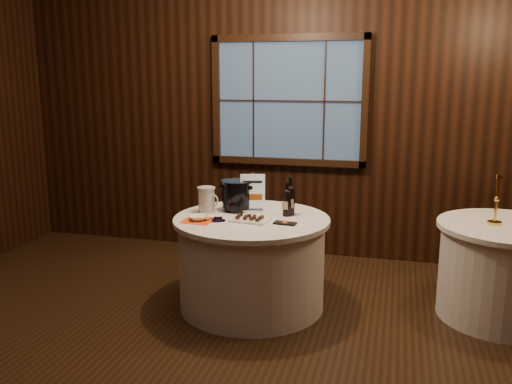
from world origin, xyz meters
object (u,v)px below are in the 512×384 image
(chocolate_plate, at_px, (250,219))
(glass_pitcher, at_px, (207,200))
(port_bottle_left, at_px, (287,201))
(chocolate_box, at_px, (285,223))
(port_bottle_right, at_px, (290,198))
(grape_bunch, at_px, (218,220))
(sign_stand, at_px, (252,198))
(brass_candlestick, at_px, (496,206))
(ice_bucket, at_px, (236,195))
(side_table, at_px, (505,271))
(main_table, at_px, (252,262))
(cracker_bowl, at_px, (199,218))

(chocolate_plate, relative_size, glass_pitcher, 1.49)
(port_bottle_left, distance_m, chocolate_box, 0.29)
(port_bottle_right, xyz_separation_m, glass_pitcher, (-0.70, -0.10, -0.03))
(chocolate_box, distance_m, grape_bunch, 0.53)
(sign_stand, relative_size, brass_candlestick, 0.85)
(grape_bunch, height_order, glass_pitcher, glass_pitcher)
(port_bottle_right, distance_m, ice_bucket, 0.47)
(grape_bunch, bearing_deg, port_bottle_left, 33.79)
(brass_candlestick, bearing_deg, port_bottle_right, -175.54)
(sign_stand, relative_size, chocolate_box, 1.93)
(sign_stand, relative_size, ice_bucket, 1.28)
(port_bottle_right, bearing_deg, chocolate_plate, -146.10)
(side_table, bearing_deg, chocolate_plate, -168.41)
(port_bottle_right, xyz_separation_m, brass_candlestick, (1.61, 0.13, 0.00))
(main_table, bearing_deg, glass_pitcher, 169.98)
(port_bottle_left, xyz_separation_m, grape_bunch, (-0.49, -0.33, -0.11))
(chocolate_box, distance_m, glass_pitcher, 0.75)
(sign_stand, relative_size, port_bottle_right, 1.03)
(chocolate_plate, xyz_separation_m, chocolate_box, (0.29, -0.02, -0.01))
(sign_stand, xyz_separation_m, port_bottle_right, (0.33, -0.03, 0.03))
(sign_stand, relative_size, glass_pitcher, 1.54)
(port_bottle_right, bearing_deg, cracker_bowl, -163.07)
(chocolate_plate, bearing_deg, glass_pitcher, 157.28)
(main_table, relative_size, glass_pitcher, 5.88)
(main_table, height_order, glass_pitcher, glass_pitcher)
(sign_stand, distance_m, ice_bucket, 0.14)
(port_bottle_right, height_order, chocolate_plate, port_bottle_right)
(ice_bucket, xyz_separation_m, cracker_bowl, (-0.20, -0.39, -0.12))
(ice_bucket, distance_m, brass_candlestick, 2.08)
(cracker_bowl, bearing_deg, chocolate_box, 5.94)
(chocolate_box, height_order, glass_pitcher, glass_pitcher)
(glass_pitcher, bearing_deg, ice_bucket, 45.72)
(brass_candlestick, bearing_deg, ice_bucket, -177.08)
(brass_candlestick, bearing_deg, chocolate_box, -165.01)
(main_table, bearing_deg, chocolate_plate, -81.38)
(sign_stand, bearing_deg, cracker_bowl, -146.21)
(main_table, height_order, cracker_bowl, cracker_bowl)
(sign_stand, distance_m, glass_pitcher, 0.39)
(ice_bucket, distance_m, grape_bunch, 0.41)
(side_table, bearing_deg, sign_stand, -177.22)
(chocolate_plate, bearing_deg, brass_candlestick, 12.14)
(main_table, distance_m, port_bottle_left, 0.59)
(side_table, bearing_deg, grape_bunch, -167.32)
(main_table, xyz_separation_m, grape_bunch, (-0.22, -0.20, 0.40))
(port_bottle_left, relative_size, glass_pitcher, 1.36)
(side_table, xyz_separation_m, cracker_bowl, (-2.38, -0.50, 0.40))
(ice_bucket, bearing_deg, port_bottle_left, -7.77)
(glass_pitcher, bearing_deg, brass_candlestick, 23.77)
(chocolate_box, relative_size, cracker_bowl, 1.15)
(main_table, height_order, port_bottle_right, port_bottle_right)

